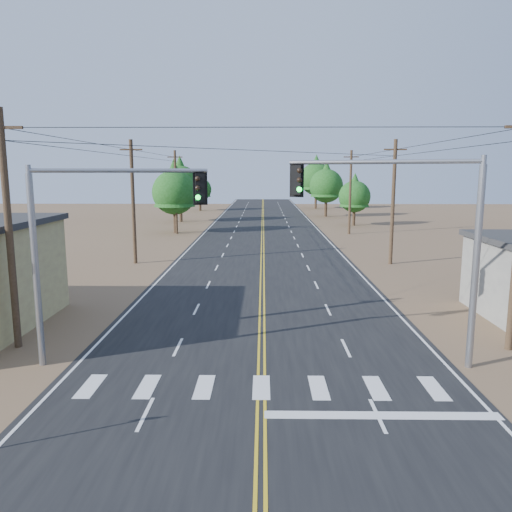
{
  "coord_description": "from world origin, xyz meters",
  "views": [
    {
      "loc": [
        0.05,
        -8.4,
        7.44
      ],
      "look_at": [
        -0.29,
        14.94,
        3.5
      ],
      "focal_mm": 35.0,
      "sensor_mm": 36.0,
      "label": 1
    }
  ],
  "objects": [
    {
      "name": "utility_pole_right_mid",
      "position": [
        10.5,
        32.0,
        5.12
      ],
      "size": [
        1.8,
        0.3,
        10.0
      ],
      "color": "#4C3826",
      "rests_on": "ground"
    },
    {
      "name": "tree_right_far",
      "position": [
        10.84,
        94.54,
        6.71
      ],
      "size": [
        6.58,
        6.58,
        10.97
      ],
      "color": "#3F2D1E",
      "rests_on": "ground"
    },
    {
      "name": "utility_pole_right_far",
      "position": [
        10.5,
        52.0,
        5.12
      ],
      "size": [
        1.8,
        0.3,
        10.0
      ],
      "color": "#4C3826",
      "rests_on": "ground"
    },
    {
      "name": "signal_mast_left",
      "position": [
        -6.69,
        10.55,
        5.24
      ],
      "size": [
        6.51,
        2.12,
        7.7
      ],
      "rotation": [
        0.0,
        0.0,
        0.29
      ],
      "color": "gray",
      "rests_on": "ground"
    },
    {
      "name": "utility_pole_left_near",
      "position": [
        -10.5,
        12.0,
        5.12
      ],
      "size": [
        1.8,
        0.3,
        10.0
      ],
      "color": "#4C3826",
      "rests_on": "ground"
    },
    {
      "name": "tree_right_mid",
      "position": [
        10.6,
        75.91,
        5.72
      ],
      "size": [
        5.61,
        5.61,
        9.35
      ],
      "color": "#3F2D1E",
      "rests_on": "ground"
    },
    {
      "name": "tree_left_far",
      "position": [
        -12.25,
        88.85,
        4.58
      ],
      "size": [
        4.49,
        4.49,
        7.49
      ],
      "color": "#3F2D1E",
      "rests_on": "ground"
    },
    {
      "name": "tree_left_mid",
      "position": [
        -12.39,
        66.77,
        6.06
      ],
      "size": [
        5.95,
        5.95,
        9.91
      ],
      "color": "#3F2D1E",
      "rests_on": "ground"
    },
    {
      "name": "utility_pole_left_mid",
      "position": [
        -10.5,
        32.0,
        5.12
      ],
      "size": [
        1.8,
        0.3,
        10.0
      ],
      "color": "#4C3826",
      "rests_on": "ground"
    },
    {
      "name": "tree_left_near",
      "position": [
        -10.84,
        52.91,
        5.52
      ],
      "size": [
        5.42,
        5.42,
        9.03
      ],
      "color": "#3F2D1E",
      "rests_on": "ground"
    },
    {
      "name": "utility_pole_left_far",
      "position": [
        -10.5,
        52.0,
        5.12
      ],
      "size": [
        1.8,
        0.3,
        10.0
      ],
      "color": "#4C3826",
      "rests_on": "ground"
    },
    {
      "name": "road",
      "position": [
        0.0,
        30.0,
        0.01
      ],
      "size": [
        15.0,
        200.0,
        0.02
      ],
      "primitive_type": "cube",
      "color": "black",
      "rests_on": "ground"
    },
    {
      "name": "tree_right_near",
      "position": [
        12.82,
        61.87,
        4.5
      ],
      "size": [
        4.42,
        4.42,
        7.36
      ],
      "color": "#3F2D1E",
      "rests_on": "ground"
    },
    {
      "name": "signal_mast_right",
      "position": [
        5.96,
        10.82,
        5.51
      ],
      "size": [
        7.0,
        2.99,
        8.05
      ],
      "rotation": [
        0.0,
        0.0,
        -0.38
      ],
      "color": "gray",
      "rests_on": "ground"
    }
  ]
}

